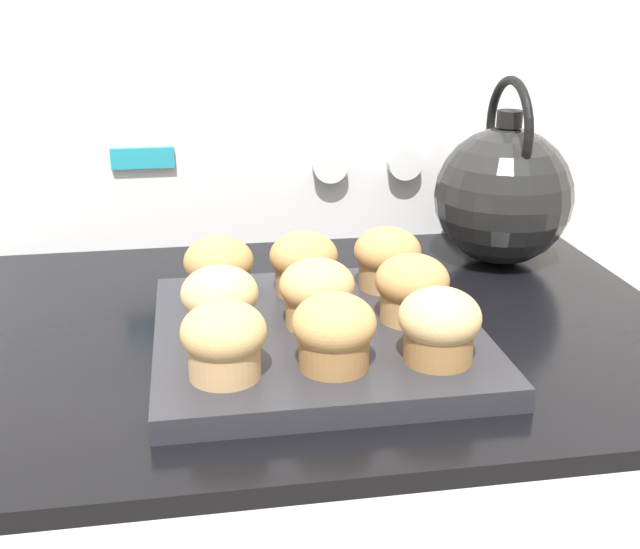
# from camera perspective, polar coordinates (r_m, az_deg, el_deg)

# --- Properties ---
(wall_back) EXTENTS (8.00, 0.05, 2.40)m
(wall_back) POSITION_cam_1_polar(r_m,az_deg,el_deg) (1.12, -3.78, 17.75)
(wall_back) COLOR white
(wall_back) RESTS_ON ground_plane
(control_panel) EXTENTS (0.76, 0.07, 0.21)m
(control_panel) POSITION_cam_1_polar(r_m,az_deg,el_deg) (1.09, -3.17, 8.06)
(control_panel) COLOR white
(control_panel) RESTS_ON stove_range
(muffin_pan) EXTENTS (0.31, 0.31, 0.02)m
(muffin_pan) POSITION_cam_1_polar(r_m,az_deg,el_deg) (0.78, -0.19, -4.41)
(muffin_pan) COLOR #28282D
(muffin_pan) RESTS_ON stove_range
(muffin_r0_c0) EXTENTS (0.07, 0.07, 0.07)m
(muffin_r0_c0) POSITION_cam_1_polar(r_m,az_deg,el_deg) (0.67, -6.85, -4.66)
(muffin_r0_c0) COLOR tan
(muffin_r0_c0) RESTS_ON muffin_pan
(muffin_r0_c1) EXTENTS (0.07, 0.07, 0.07)m
(muffin_r0_c1) POSITION_cam_1_polar(r_m,az_deg,el_deg) (0.68, 0.87, -4.08)
(muffin_r0_c1) COLOR olive
(muffin_r0_c1) RESTS_ON muffin_pan
(muffin_r0_c2) EXTENTS (0.07, 0.07, 0.07)m
(muffin_r0_c2) POSITION_cam_1_polar(r_m,az_deg,el_deg) (0.70, 8.48, -3.59)
(muffin_r0_c2) COLOR olive
(muffin_r0_c2) RESTS_ON muffin_pan
(muffin_r1_c0) EXTENTS (0.07, 0.07, 0.07)m
(muffin_r1_c0) POSITION_cam_1_polar(r_m,az_deg,el_deg) (0.75, -7.13, -1.88)
(muffin_r1_c0) COLOR olive
(muffin_r1_c0) RESTS_ON muffin_pan
(muffin_r1_c1) EXTENTS (0.07, 0.07, 0.07)m
(muffin_r1_c1) POSITION_cam_1_polar(r_m,az_deg,el_deg) (0.77, -0.21, -1.31)
(muffin_r1_c1) COLOR tan
(muffin_r1_c1) RESTS_ON muffin_pan
(muffin_r1_c2) EXTENTS (0.07, 0.07, 0.07)m
(muffin_r1_c2) POSITION_cam_1_polar(r_m,az_deg,el_deg) (0.78, 6.55, -0.94)
(muffin_r1_c2) COLOR tan
(muffin_r1_c2) RESTS_ON muffin_pan
(muffin_r2_c0) EXTENTS (0.07, 0.07, 0.07)m
(muffin_r2_c0) POSITION_cam_1_polar(r_m,az_deg,el_deg) (0.84, -7.20, 0.46)
(muffin_r2_c0) COLOR #A37A4C
(muffin_r2_c0) RESTS_ON muffin_pan
(muffin_r2_c1) EXTENTS (0.07, 0.07, 0.07)m
(muffin_r2_c1) POSITION_cam_1_polar(r_m,az_deg,el_deg) (0.85, -1.26, 0.85)
(muffin_r2_c1) COLOR #A37A4C
(muffin_r2_c1) RESTS_ON muffin_pan
(muffin_r2_c2) EXTENTS (0.07, 0.07, 0.07)m
(muffin_r2_c2) POSITION_cam_1_polar(r_m,az_deg,el_deg) (0.86, 4.81, 1.19)
(muffin_r2_c2) COLOR #A37A4C
(muffin_r2_c2) RESTS_ON muffin_pan
(tea_kettle) EXTENTS (0.17, 0.20, 0.23)m
(tea_kettle) POSITION_cam_1_polar(r_m,az_deg,el_deg) (1.02, 12.89, 5.66)
(tea_kettle) COLOR black
(tea_kettle) RESTS_ON stove_range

